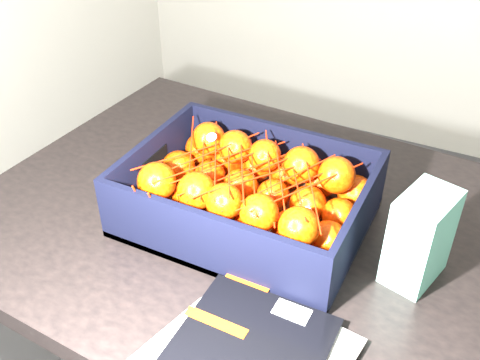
% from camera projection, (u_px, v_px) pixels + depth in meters
% --- Properties ---
extents(table, '(1.25, 0.87, 0.75)m').
position_uv_depth(table, '(288.00, 268.00, 1.07)').
color(table, black).
rests_on(table, ground).
extents(produce_crate, '(0.42, 0.32, 0.12)m').
position_uv_depth(produce_crate, '(247.00, 204.00, 1.01)').
color(produce_crate, brown).
rests_on(produce_crate, table).
extents(clementine_heap, '(0.40, 0.30, 0.12)m').
position_uv_depth(clementine_heap, '(247.00, 194.00, 1.00)').
color(clementine_heap, '#DA3904').
rests_on(clementine_heap, produce_crate).
extents(mesh_net, '(0.35, 0.28, 0.09)m').
position_uv_depth(mesh_net, '(243.00, 171.00, 0.97)').
color(mesh_net, red).
rests_on(mesh_net, clementine_heap).
extents(retail_carton, '(0.10, 0.12, 0.16)m').
position_uv_depth(retail_carton, '(420.00, 238.00, 0.87)').
color(retail_carton, white).
rests_on(retail_carton, table).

